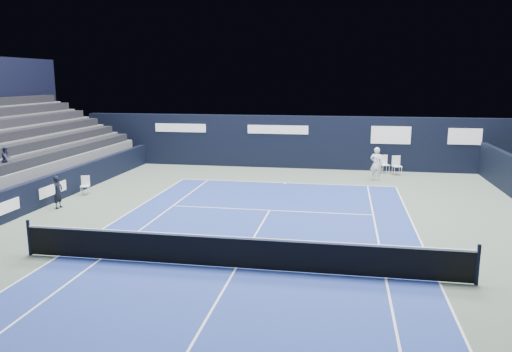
# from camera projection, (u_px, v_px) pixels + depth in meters

# --- Properties ---
(ground) EXTENTS (48.00, 48.00, 0.00)m
(ground) POSITION_uv_depth(u_px,v_px,m) (249.00, 246.00, 16.01)
(ground) COLOR #526155
(ground) RESTS_ON ground
(court_surface) EXTENTS (10.97, 23.77, 0.01)m
(court_surface) POSITION_uv_depth(u_px,v_px,m) (236.00, 268.00, 14.07)
(court_surface) COLOR navy
(court_surface) RESTS_ON ground
(folding_chair_back_a) EXTENTS (0.56, 0.59, 1.06)m
(folding_chair_back_a) POSITION_uv_depth(u_px,v_px,m) (396.00, 162.00, 27.68)
(folding_chair_back_a) COLOR silver
(folding_chair_back_a) RESTS_ON ground
(folding_chair_back_b) EXTENTS (0.57, 0.56, 1.01)m
(folding_chair_back_b) POSITION_uv_depth(u_px,v_px,m) (384.00, 163.00, 28.21)
(folding_chair_back_b) COLOR white
(folding_chair_back_b) RESTS_ON ground
(line_judge_chair) EXTENTS (0.48, 0.47, 0.87)m
(line_judge_chair) POSITION_uv_depth(u_px,v_px,m) (85.00, 184.00, 22.99)
(line_judge_chair) COLOR white
(line_judge_chair) RESTS_ON ground
(line_judge) EXTENTS (0.34, 0.51, 1.36)m
(line_judge) POSITION_uv_depth(u_px,v_px,m) (58.00, 192.00, 20.51)
(line_judge) COLOR black
(line_judge) RESTS_ON ground
(court_markings) EXTENTS (11.03, 23.83, 0.00)m
(court_markings) POSITION_uv_depth(u_px,v_px,m) (236.00, 268.00, 14.07)
(court_markings) COLOR white
(court_markings) RESTS_ON court_surface
(tennis_net) EXTENTS (12.90, 0.10, 1.10)m
(tennis_net) POSITION_uv_depth(u_px,v_px,m) (236.00, 251.00, 13.98)
(tennis_net) COLOR black
(tennis_net) RESTS_ON ground
(back_sponsor_wall) EXTENTS (26.00, 0.63, 3.10)m
(back_sponsor_wall) POSITION_uv_depth(u_px,v_px,m) (295.00, 142.00, 29.71)
(back_sponsor_wall) COLOR black
(back_sponsor_wall) RESTS_ON ground
(side_barrier_left) EXTENTS (0.33, 22.00, 1.20)m
(side_barrier_left) POSITION_uv_depth(u_px,v_px,m) (49.00, 189.00, 21.36)
(side_barrier_left) COLOR black
(side_barrier_left) RESTS_ON ground
(tennis_player) EXTENTS (0.72, 0.89, 1.76)m
(tennis_player) POSITION_uv_depth(u_px,v_px,m) (376.00, 164.00, 26.07)
(tennis_player) COLOR white
(tennis_player) RESTS_ON ground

